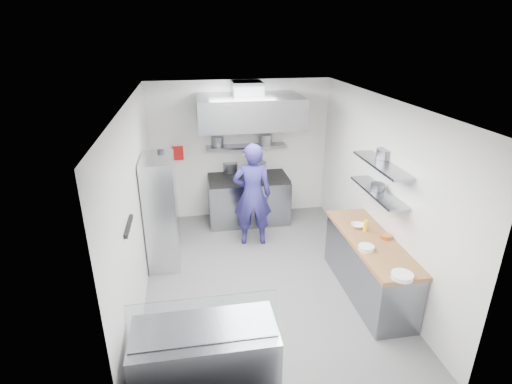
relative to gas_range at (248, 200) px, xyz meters
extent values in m
plane|color=#535356|center=(-0.10, -2.10, -0.45)|extent=(5.00, 5.00, 0.00)
plane|color=silver|center=(-0.10, -2.10, 2.35)|extent=(5.00, 5.00, 0.00)
cube|color=white|center=(-0.10, 0.40, 0.95)|extent=(3.60, 2.80, 0.02)
cube|color=white|center=(-0.10, -4.60, 0.95)|extent=(3.60, 2.80, 0.02)
cube|color=white|center=(-1.90, -2.10, 0.95)|extent=(2.80, 5.00, 0.02)
cube|color=white|center=(1.70, -2.10, 0.95)|extent=(2.80, 5.00, 0.02)
cube|color=gray|center=(0.00, 0.00, 0.00)|extent=(1.60, 0.80, 0.90)
cube|color=black|center=(0.00, 0.00, 0.48)|extent=(1.57, 0.78, 0.06)
cylinder|color=slate|center=(-0.32, 0.37, 0.61)|extent=(0.30, 0.30, 0.20)
cylinder|color=slate|center=(0.22, 0.17, 0.63)|extent=(0.36, 0.36, 0.24)
cube|color=gray|center=(0.00, 0.24, 1.07)|extent=(1.60, 0.30, 0.04)
cylinder|color=slate|center=(-0.56, 0.35, 1.18)|extent=(0.24, 0.24, 0.18)
cylinder|color=slate|center=(0.38, 0.19, 1.20)|extent=(0.27, 0.27, 0.22)
cube|color=gray|center=(0.00, -0.18, 1.85)|extent=(1.90, 1.15, 0.55)
cube|color=slate|center=(0.00, 0.05, 2.23)|extent=(0.55, 0.55, 0.24)
cube|color=#B50E0E|center=(-1.35, 0.34, 0.97)|extent=(0.22, 0.10, 0.26)
imported|color=navy|center=(-0.07, -0.91, 0.50)|extent=(0.74, 0.52, 1.90)
cube|color=silver|center=(-1.63, -1.29, 0.48)|extent=(0.50, 0.90, 1.85)
cube|color=white|center=(-1.63, -1.19, 0.35)|extent=(0.18, 0.22, 0.20)
cube|color=yellow|center=(-1.63, -0.75, 0.85)|extent=(0.13, 0.17, 0.15)
cylinder|color=black|center=(-1.58, -1.02, 1.35)|extent=(0.10, 0.10, 0.18)
cube|color=black|center=(-1.88, -3.00, 1.10)|extent=(0.04, 0.55, 0.05)
cube|color=gray|center=(1.38, -2.70, -0.03)|extent=(0.62, 2.00, 0.84)
cube|color=brown|center=(1.38, -2.70, 0.42)|extent=(0.65, 2.04, 0.06)
cylinder|color=white|center=(1.32, -3.66, 0.48)|extent=(0.26, 0.26, 0.06)
cylinder|color=white|center=(1.18, -2.96, 0.48)|extent=(0.21, 0.21, 0.06)
cylinder|color=#CE7E3A|center=(1.59, -2.71, 0.48)|extent=(0.16, 0.16, 0.06)
cylinder|color=yellow|center=(1.38, -2.45, 0.54)|extent=(0.06, 0.06, 0.18)
imported|color=white|center=(1.33, -2.31, 0.47)|extent=(0.24, 0.24, 0.05)
cube|color=gray|center=(1.54, -2.40, 1.05)|extent=(0.30, 1.30, 0.04)
cube|color=gray|center=(1.54, -2.40, 1.47)|extent=(0.30, 1.30, 0.04)
cylinder|color=slate|center=(1.54, -2.37, 1.12)|extent=(0.20, 0.20, 0.10)
cylinder|color=slate|center=(1.69, -2.19, 1.56)|extent=(0.26, 0.26, 0.14)
cube|color=gray|center=(-1.08, -4.10, -0.03)|extent=(1.50, 0.70, 0.85)
cube|color=silver|center=(-1.08, -4.22, 0.62)|extent=(1.47, 0.19, 0.42)
camera|label=1|loc=(-1.10, -7.37, 3.25)|focal=28.00mm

